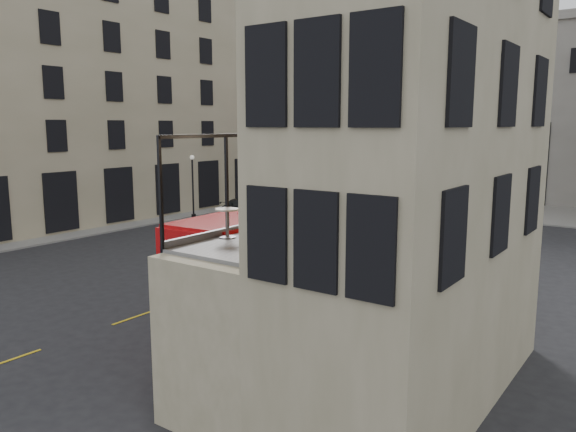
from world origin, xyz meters
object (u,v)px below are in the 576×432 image
Objects in this scene: bus_near at (292,257)px; cafe_chair_c at (338,220)px; traffic_light_far at (284,182)px; street_lamp_a at (193,191)px; car_c at (242,206)px; cafe_chair_d at (400,208)px; car_b at (381,207)px; cafe_chair_a at (288,239)px; pedestrian_a at (292,201)px; cafe_table_far at (339,201)px; pedestrian_c at (404,201)px; cafe_table_near at (227,218)px; pedestrian_b at (422,193)px; bicycle at (314,259)px; cyclist at (234,236)px; traffic_light_near at (319,220)px; bus_far at (345,186)px; pedestrian_d at (513,218)px; cafe_table_mid at (288,208)px; car_a at (226,224)px; street_lamp_b at (400,183)px; pedestrian_e at (253,202)px; cafe_chair_b at (319,224)px.

cafe_chair_c reaches higher than bus_near.
street_lamp_a reaches higher than traffic_light_far.
car_c is 30.03m from cafe_chair_d.
cafe_chair_a is (13.08, -32.28, 4.15)m from car_b.
cafe_table_far reaches higher than pedestrian_a.
cafe_table_near is at bearing 66.52° from pedestrian_c.
pedestrian_a is 2.29× the size of cafe_chair_d.
pedestrian_b is (-9.32, 36.01, -1.70)m from bus_near.
bicycle is at bearing -26.79° from pedestrian_a.
cafe_table_far is at bearing -109.47° from cyclist.
bus_far is at bearing 115.52° from traffic_light_near.
cyclist is at bearing 101.04° from pedestrian_d.
cafe_chair_c is at bearing -97.04° from cafe_chair_d.
cafe_chair_a reaches higher than pedestrian_a.
street_lamp_a is at bearing -140.02° from pedestrian_b.
car_b is (3.82, -0.25, -1.60)m from bus_far.
bus_near is at bearing 123.20° from cafe_table_mid.
street_lamp_a is at bearing 179.10° from car_a.
traffic_light_near is 0.32× the size of bus_near.
cafe_table_near is at bearing 136.47° from pedestrian_d.
cafe_table_far is at bearing -50.85° from traffic_light_far.
cafe_table_mid reaches higher than cafe_chair_d.
bicycle is 11.87m from cafe_table_far.
pedestrian_b reaches higher than cyclist.
cafe_table_far is (15.42, -27.38, 2.87)m from bus_far.
cafe_chair_c reaches higher than pedestrian_b.
street_lamp_a reaches higher than pedestrian_a.
traffic_light_near is 14.61m from cafe_chair_c.
cafe_table_far reaches higher than pedestrian_b.
traffic_light_far is 13.25m from car_a.
street_lamp_a is 19.42m from street_lamp_b.
cafe_table_near is at bearing -71.59° from car_b.
cafe_table_mid reaches higher than bus_near.
traffic_light_far is 4.54× the size of cafe_chair_c.
cafe_table_mid is (21.16, -22.82, 4.42)m from car_c.
pedestrian_c is (-4.08, 21.01, -1.58)m from traffic_light_near.
traffic_light_near is at bearing 124.57° from cafe_chair_c.
pedestrian_c is 13.83m from pedestrian_e.
cafe_chair_c is (16.54, -29.39, 2.57)m from bus_far.
pedestrian_d is at bearing 62.67° from car_a.
car_a is 21.54m from pedestrian_d.
car_a is 2.22× the size of pedestrian_a.
pedestrian_d reaches higher than car_a.
cafe_table_mid is (16.78, -15.85, 4.49)m from car_a.
bus_far reaches higher than car_c.
cafe_table_far is 1.00× the size of cafe_chair_c.
pedestrian_c is (6.04, 17.56, 0.18)m from car_a.
pedestrian_d is at bearing 86.00° from bus_near.
pedestrian_e is at bearing 55.76° from bicycle.
cyclist is 1.75× the size of cafe_chair_b.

